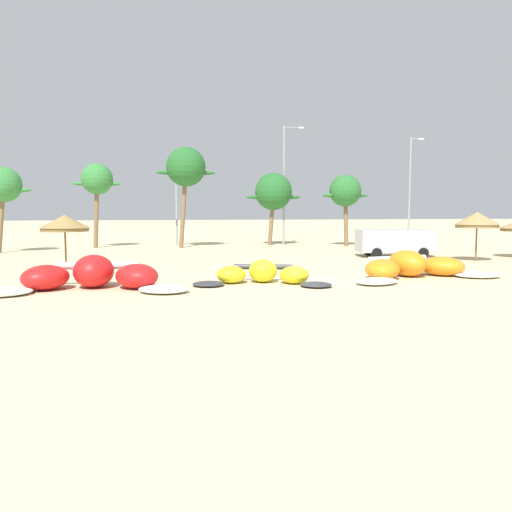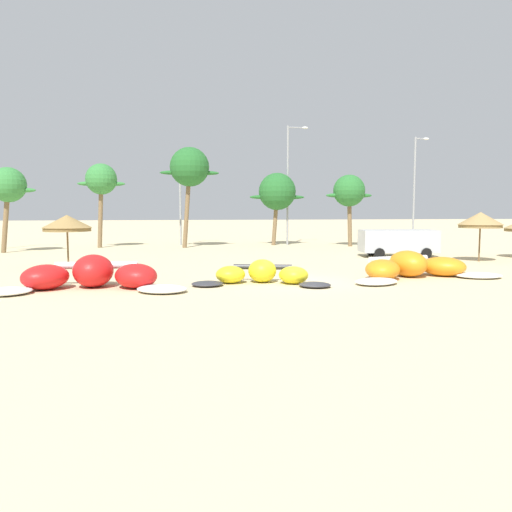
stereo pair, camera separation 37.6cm
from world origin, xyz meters
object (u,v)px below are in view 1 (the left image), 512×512
palm_center_right (345,192)px  lamppost_west_center (178,192)px  palm_left_of_gap (186,168)px  lamppost_east (411,186)px  palm_leftmost (3,186)px  palm_center_left (273,192)px  kite_left_of_center (413,267)px  parked_van (394,241)px  beach_umbrella_middle (477,220)px  palm_left (97,180)px  kite_far_left (92,276)px  kite_left (263,274)px  beach_umbrella_near_van (65,223)px  lamppost_east_center (285,180)px

palm_center_right → lamppost_west_center: 14.85m
palm_left_of_gap → lamppost_west_center: size_ratio=0.99×
lamppost_west_center → lamppost_east: size_ratio=0.87×
palm_leftmost → palm_center_left: 21.82m
kite_left_of_center → parked_van: bearing=70.0°
beach_umbrella_middle → parked_van: bearing=135.8°
parked_van → lamppost_west_center: size_ratio=0.63×
kite_left_of_center → palm_leftmost: 29.72m
palm_left → palm_left_of_gap: (7.32, -1.15, 1.04)m
kite_far_left → lamppost_west_center: (3.93, 24.97, 4.21)m
kite_far_left → beach_umbrella_middle: beach_umbrella_middle is taller
kite_left → beach_umbrella_near_van: bearing=140.1°
kite_far_left → palm_left: palm_left is taller
palm_leftmost → lamppost_west_center: 14.17m
beach_umbrella_middle → lamppost_west_center: bearing=136.2°
kite_left → palm_left: size_ratio=0.86×
palm_leftmost → palm_left_of_gap: 13.86m
kite_left → palm_center_right: palm_center_right is taller
palm_leftmost → kite_left: bearing=-49.1°
kite_left_of_center → beach_umbrella_middle: (7.49, 6.45, 2.10)m
beach_umbrella_near_van → palm_leftmost: size_ratio=0.46×
palm_center_left → lamppost_west_center: (-8.49, 1.26, -0.04)m
palm_left → lamppost_west_center: size_ratio=0.83×
lamppost_west_center → kite_far_left: bearing=-99.0°
beach_umbrella_middle → lamppost_east_center: 18.53m
lamppost_east → kite_left_of_center: bearing=-116.0°
palm_left → kite_far_left: bearing=-83.2°
kite_far_left → palm_center_right: (18.29, 21.19, 4.23)m
palm_left → palm_center_right: size_ratio=1.13×
kite_far_left → lamppost_west_center: lamppost_west_center is taller
kite_left_of_center → lamppost_west_center: 26.46m
palm_center_left → lamppost_east_center: bearing=-1.7°
palm_leftmost → lamppost_west_center: size_ratio=0.75×
palm_left → beach_umbrella_middle: bearing=-31.8°
lamppost_west_center → parked_van: bearing=-43.7°
beach_umbrella_near_van → palm_center_left: palm_center_left is taller
kite_left_of_center → beach_umbrella_middle: bearing=40.7°
beach_umbrella_middle → palm_center_left: (-9.63, 16.14, 2.19)m
kite_far_left → beach_umbrella_middle: size_ratio=2.72×
parked_van → palm_left_of_gap: (-13.68, 10.54, 5.57)m
palm_leftmost → palm_left: size_ratio=0.90×
palm_left_of_gap → lamppost_east: 20.49m
lamppost_west_center → palm_center_left: bearing=-8.4°
palm_leftmost → palm_left: palm_left is taller
kite_left → palm_center_right: bearing=61.8°
parked_van → lamppost_east_center: 14.13m
kite_left_of_center → palm_left: size_ratio=1.15×
palm_leftmost → lamppost_east_center: size_ratio=0.60×
palm_left_of_gap → lamppost_east_center: lamppost_east_center is taller
lamppost_east_center → kite_left: bearing=-105.3°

